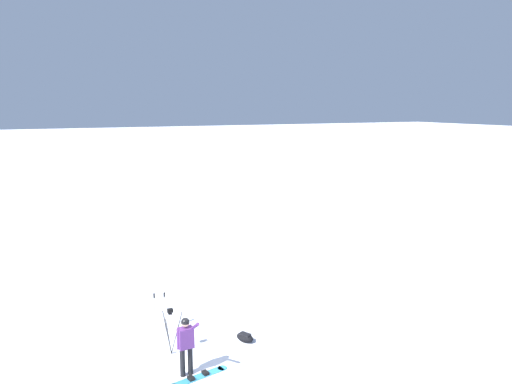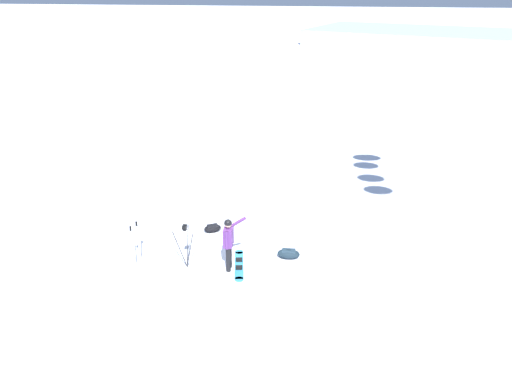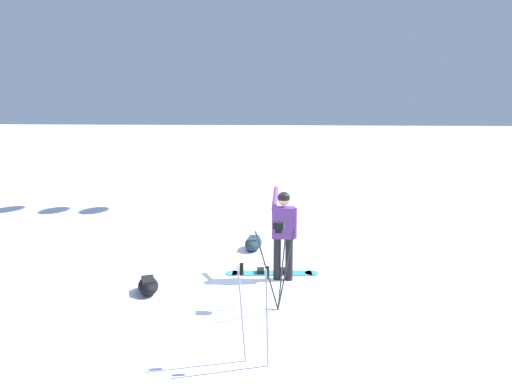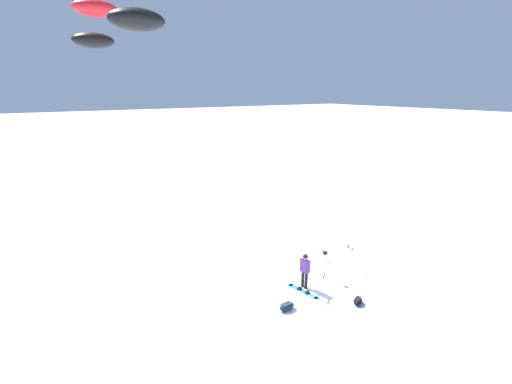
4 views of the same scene
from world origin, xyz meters
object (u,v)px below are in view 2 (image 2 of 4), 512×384
object	(u,v)px
snowboarder	(229,240)
ski_poles	(135,237)
camera_tripod	(185,238)
gear_bag_small	(213,228)
gear_bag_large	(289,254)
snowboard	(239,265)

from	to	relation	value
snowboarder	ski_poles	distance (m)	2.89
camera_tripod	ski_poles	xyz separation A→B (m)	(-1.60, 0.07, -0.16)
snowboarder	gear_bag_small	distance (m)	2.57
ski_poles	gear_bag_large	bearing A→B (deg)	11.08
gear_bag_large	camera_tripod	size ratio (longest dim) A/B	0.50
gear_bag_large	ski_poles	size ratio (longest dim) A/B	0.55
snowboarder	ski_poles	size ratio (longest dim) A/B	1.31
snowboarder	gear_bag_small	size ratio (longest dim) A/B	2.46
snowboard	gear_bag_small	bearing A→B (deg)	123.61
gear_bag_large	ski_poles	world-z (taller)	ski_poles
gear_bag_small	snowboarder	bearing A→B (deg)	-64.45
camera_tripod	snowboarder	bearing A→B (deg)	3.59
snowboarder	camera_tripod	xyz separation A→B (m)	(-1.28, -0.08, -0.00)
gear_bag_small	gear_bag_large	bearing A→B (deg)	-25.52
snowboarder	gear_bag_large	world-z (taller)	snowboarder
snowboarder	ski_poles	world-z (taller)	snowboarder
snowboarder	gear_bag_large	distance (m)	2.08
snowboard	ski_poles	bearing A→B (deg)	-175.41
gear_bag_large	camera_tripod	bearing A→B (deg)	-161.99
camera_tripod	ski_poles	bearing A→B (deg)	177.48
snowboarder	gear_bag_small	bearing A→B (deg)	115.55
snowboarder	ski_poles	xyz separation A→B (m)	(-2.88, -0.01, -0.17)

